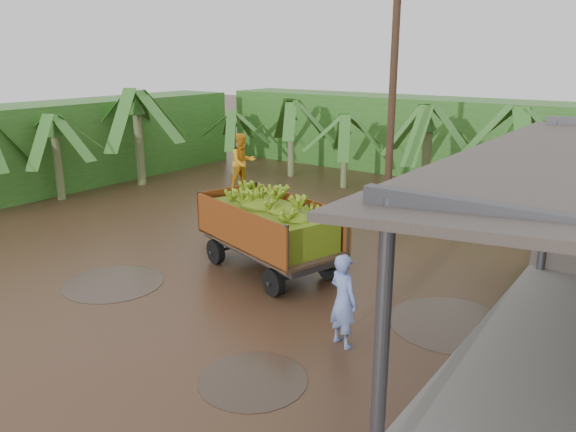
# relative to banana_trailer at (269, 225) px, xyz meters

# --- Properties ---
(ground) EXTENTS (100.00, 100.00, 0.00)m
(ground) POSITION_rel_banana_trailer_xyz_m (0.62, -1.55, -1.27)
(ground) COLOR black
(ground) RESTS_ON ground
(hedge_north) EXTENTS (22.00, 3.00, 3.60)m
(hedge_north) POSITION_rel_banana_trailer_xyz_m (-1.38, 14.45, 0.53)
(hedge_north) COLOR #2D661E
(hedge_north) RESTS_ON ground
(hedge_west) EXTENTS (3.00, 18.00, 3.60)m
(hedge_west) POSITION_rel_banana_trailer_xyz_m (-13.38, 2.45, 0.53)
(hedge_west) COLOR #2D661E
(hedge_west) RESTS_ON ground
(banana_trailer) EXTENTS (5.79, 3.08, 3.50)m
(banana_trailer) POSITION_rel_banana_trailer_xyz_m (0.00, 0.00, 0.00)
(banana_trailer) COLOR #9D4A16
(banana_trailer) RESTS_ON ground
(man_blue) EXTENTS (0.81, 0.67, 1.92)m
(man_blue) POSITION_rel_banana_trailer_xyz_m (3.65, -2.30, -0.31)
(man_blue) COLOR #7289CF
(man_blue) RESTS_ON ground
(utility_pole) EXTENTS (1.20, 0.24, 7.87)m
(utility_pole) POSITION_rel_banana_trailer_xyz_m (0.73, 5.49, 2.72)
(utility_pole) COLOR #47301E
(utility_pole) RESTS_ON ground
(banana_plants) EXTENTS (24.42, 20.53, 4.19)m
(banana_plants) POSITION_rel_banana_trailer_xyz_m (-4.20, 5.51, 0.53)
(banana_plants) COLOR #2D661E
(banana_plants) RESTS_ON ground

